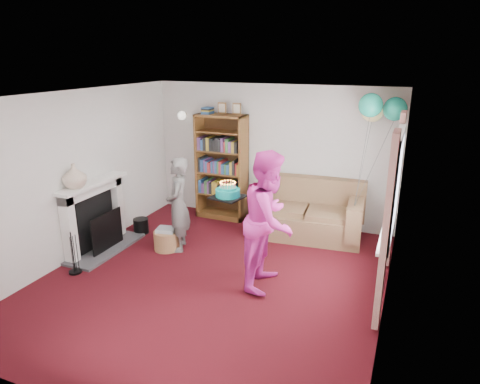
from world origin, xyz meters
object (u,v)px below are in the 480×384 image
at_px(sofa, 309,215).
at_px(person_magenta, 269,220).
at_px(bookcase, 222,168).
at_px(person_striped, 178,205).
at_px(birthday_cake, 228,193).

distance_m(sofa, person_magenta, 1.96).
relative_size(bookcase, sofa, 1.20).
height_order(sofa, person_magenta, person_magenta).
distance_m(bookcase, person_striped, 1.62).
bearing_deg(sofa, person_striped, -147.20).
height_order(bookcase, person_striped, bookcase).
xyz_separation_m(bookcase, sofa, (1.73, -0.23, -0.60)).
xyz_separation_m(bookcase, birthday_cake, (1.01, -2.02, 0.24)).
xyz_separation_m(sofa, birthday_cake, (-0.72, -1.79, 0.84)).
height_order(sofa, birthday_cake, birthday_cake).
relative_size(sofa, person_striped, 1.20).
height_order(bookcase, sofa, bookcase).
bearing_deg(person_striped, person_magenta, 48.49).
bearing_deg(birthday_cake, person_striped, 157.98).
height_order(bookcase, birthday_cake, bookcase).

